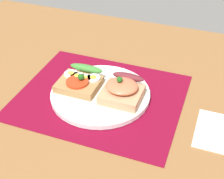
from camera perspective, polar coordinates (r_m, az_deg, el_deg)
The scene contains 5 objects.
ground_plane at distance 80.49cm, azimuth -2.00°, elevation -2.17°, with size 120.00×90.00×3.20cm, color brown.
placemat at distance 79.41cm, azimuth -2.03°, elevation -1.18°, with size 39.17×32.60×0.30cm, color maroon.
plate at distance 78.96cm, azimuth -2.04°, elevation -0.76°, with size 24.04×24.04×1.17cm, color white.
sandwich_egg_tomato at distance 80.27cm, azimuth -5.59°, elevation 1.54°, with size 9.98×10.14×3.99cm.
sandwich_salmon at distance 75.87cm, azimuth 1.82°, elevation -0.09°, with size 9.25×10.10×5.50cm.
Camera 1 is at (24.43, -57.76, 48.85)cm, focal length 52.24 mm.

